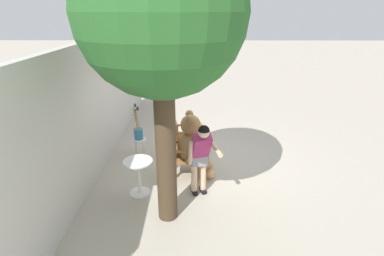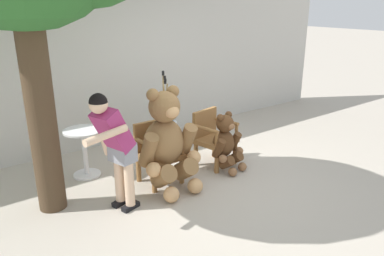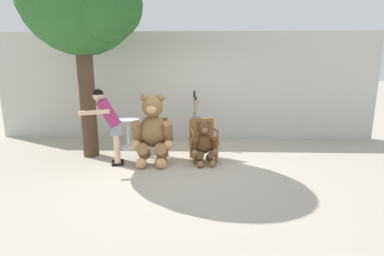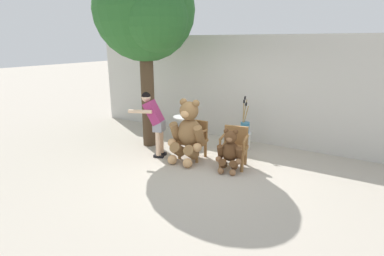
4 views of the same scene
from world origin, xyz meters
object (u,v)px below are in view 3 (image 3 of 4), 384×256
at_px(teddy_bear_large, 153,130).
at_px(brush_bucket, 196,121).
at_px(round_side_table, 128,130).
at_px(person_visitor, 110,120).
at_px(teddy_bear_small, 204,143).
at_px(wooden_chair_right, 203,138).
at_px(wooden_chair_left, 155,138).
at_px(white_stool, 196,132).

xyz_separation_m(teddy_bear_large, brush_bucket, (0.84, 1.31, -0.06)).
bearing_deg(round_side_table, person_visitor, -92.65).
bearing_deg(round_side_table, teddy_bear_small, -30.40).
distance_m(teddy_bear_small, brush_bucket, 1.36).
bearing_deg(person_visitor, round_side_table, 87.35).
relative_size(teddy_bear_large, round_side_table, 1.97).
distance_m(wooden_chair_right, brush_bucket, 1.08).
height_order(wooden_chair_left, teddy_bear_large, teddy_bear_large).
relative_size(teddy_bear_small, brush_bucket, 1.00).
bearing_deg(wooden_chair_left, wooden_chair_right, -0.07).
distance_m(wooden_chair_right, white_stool, 1.07).
bearing_deg(teddy_bear_small, wooden_chair_right, 94.32).
bearing_deg(wooden_chair_right, person_visitor, -167.43).
relative_size(teddy_bear_small, person_visitor, 0.59).
distance_m(wooden_chair_right, teddy_bear_small, 0.29).
xyz_separation_m(teddy_bear_small, brush_bucket, (-0.20, 1.34, 0.19)).
height_order(white_stool, round_side_table, round_side_table).
relative_size(teddy_bear_large, brush_bucket, 1.57).
xyz_separation_m(person_visitor, white_stool, (1.67, 1.46, -0.55)).
relative_size(person_visitor, white_stool, 3.32).
xyz_separation_m(wooden_chair_left, person_visitor, (-0.82, -0.41, 0.45)).
distance_m(teddy_bear_small, person_visitor, 1.92).
distance_m(person_visitor, round_side_table, 1.27).
relative_size(wooden_chair_left, teddy_bear_large, 0.61).
bearing_deg(teddy_bear_large, white_stool, 57.08).
bearing_deg(wooden_chair_right, teddy_bear_small, -85.68).
distance_m(wooden_chair_right, teddy_bear_large, 1.07).
distance_m(wooden_chair_left, person_visitor, 1.02).
bearing_deg(person_visitor, brush_bucket, 41.22).
xyz_separation_m(wooden_chair_right, round_side_table, (-1.78, 0.77, -0.01)).
relative_size(wooden_chair_left, brush_bucket, 0.95).
bearing_deg(teddy_bear_small, round_side_table, 149.60).
bearing_deg(round_side_table, teddy_bear_large, -53.19).
xyz_separation_m(teddy_bear_large, white_stool, (0.84, 1.30, -0.34)).
distance_m(wooden_chair_right, round_side_table, 1.94).
xyz_separation_m(wooden_chair_right, teddy_bear_large, (-1.01, -0.26, 0.23)).
bearing_deg(teddy_bear_small, teddy_bear_large, 178.26).
xyz_separation_m(wooden_chair_left, teddy_bear_small, (1.04, -0.29, -0.02)).
height_order(teddy_bear_small, person_visitor, person_visitor).
bearing_deg(wooden_chair_left, round_side_table, 134.88).
xyz_separation_m(wooden_chair_right, person_visitor, (-1.84, -0.41, 0.45)).
relative_size(wooden_chair_right, person_visitor, 0.56).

